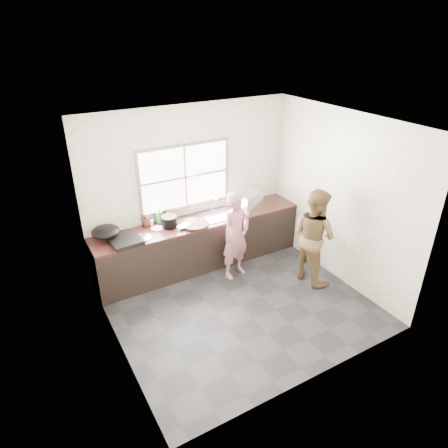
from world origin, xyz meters
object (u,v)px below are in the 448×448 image
bowl_held (233,215)px  black_pot (169,222)px  cutting_board (195,224)px  pot_lid_right (142,237)px  bowl_crabs (242,214)px  bottle_brown_short (168,217)px  glass_jar (151,223)px  bottle_green (159,215)px  wok (106,232)px  bowl_mince (191,221)px  bottle_brown_tall (146,221)px  pot_lid_left (137,238)px  person_side (314,236)px  plate_food (157,228)px  burner (126,241)px  woman (236,238)px  dish_rack (249,202)px

bowl_held → black_pot: black_pot is taller
cutting_board → pot_lid_right: size_ratio=1.64×
bowl_crabs → bottle_brown_short: size_ratio=1.17×
glass_jar → bottle_green: bearing=5.8°
glass_jar → wok: size_ratio=0.24×
bowl_mince → bottle_brown_short: size_ratio=1.24×
bottle_brown_tall → pot_lid_left: bearing=-129.3°
bowl_mince → wok: (-1.35, 0.12, 0.11)m
cutting_board → black_pot: bearing=155.4°
bottle_green → bottle_brown_short: bottle_green is taller
person_side → bowl_held: person_side is taller
person_side → cutting_board: size_ratio=3.51×
plate_food → glass_jar: glass_jar is taller
bottle_green → burner: bottle_green is taller
person_side → bowl_crabs: size_ratio=8.45×
woman → bottle_brown_tall: (-1.21, 0.78, 0.28)m
plate_food → burner: 0.60m
plate_food → glass_jar: (-0.04, 0.15, 0.04)m
bottle_green → glass_jar: size_ratio=2.87×
wok → dish_rack: bearing=-4.2°
glass_jar → dish_rack: (1.68, -0.28, 0.11)m
pot_lid_left → dish_rack: bearing=0.6°
burner → pot_lid_right: bearing=6.0°
dish_rack → woman: bearing=-155.4°
plate_food → burner: bearing=-161.5°
plate_food → bottle_brown_short: size_ratio=1.22×
person_side → bowl_mince: 1.99m
bottle_green → wok: bottle_green is taller
bottle_brown_tall → burner: bearing=-141.6°
plate_food → bottle_brown_tall: bearing=125.9°
glass_jar → burner: 0.63m
cutting_board → dish_rack: 1.08m
bowl_mince → plate_food: 0.56m
woman → wok: woman is taller
bowl_mince → bowl_crabs: size_ratio=1.05×
black_pot → glass_jar: (-0.24, 0.18, -0.04)m
cutting_board → bottle_brown_short: bottle_brown_short is taller
black_pot → cutting_board: bearing=-24.6°
cutting_board → bottle_brown_tall: bearing=152.4°
pot_lid_left → woman: bearing=-17.6°
cutting_board → wok: (-1.36, 0.24, 0.12)m
bottle_brown_tall → wok: size_ratio=0.49×
plate_food → cutting_board: bearing=-18.8°
bowl_held → wok: 2.07m
black_pot → glass_jar: bearing=143.6°
burner → dish_rack: 2.22m
wok → dish_rack: (2.43, -0.18, 0.02)m
bottle_green → pot_lid_right: 0.55m
plate_food → pot_lid_left: (-0.38, -0.15, -0.00)m
woman → glass_jar: bearing=132.2°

